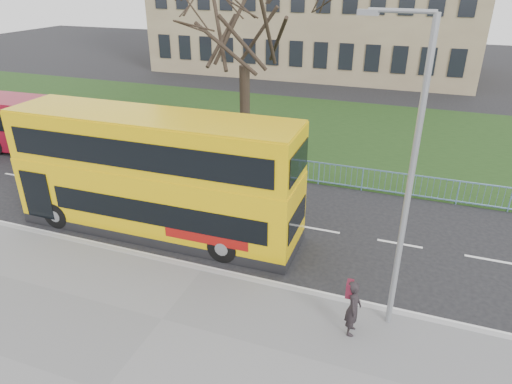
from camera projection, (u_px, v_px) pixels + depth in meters
ground at (222, 248)px, 16.41m from camera, size 120.00×120.00×0.00m
kerb at (203, 270)px, 15.07m from camera, size 80.00×0.20×0.14m
grass_verge at (315, 131)px, 28.49m from camera, size 80.00×15.40×0.08m
guard_railing at (278, 168)px, 21.76m from camera, size 40.00×0.12×1.10m
bare_tree at (244, 49)px, 23.45m from camera, size 7.48×7.48×10.68m
yellow_bus at (155, 172)px, 16.55m from camera, size 10.75×2.69×4.49m
pedestrian at (353, 308)px, 12.06m from camera, size 0.42×0.61×1.64m
street_lamp at (407, 174)px, 10.91m from camera, size 1.73×0.33×8.15m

